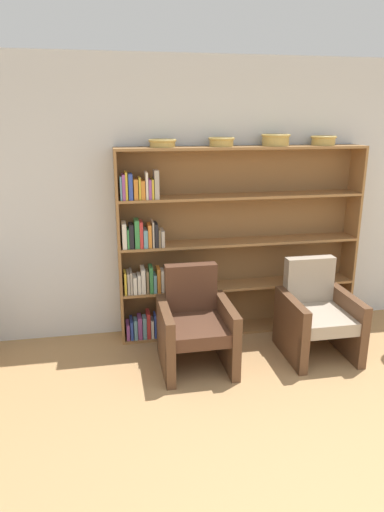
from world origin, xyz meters
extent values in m
cube|color=silver|center=(0.00, 2.85, 1.38)|extent=(12.00, 0.06, 2.75)
cube|color=olive|center=(-1.32, 2.66, 0.96)|extent=(0.02, 0.30, 1.91)
cube|color=olive|center=(1.12, 2.66, 0.96)|extent=(0.02, 0.30, 1.91)
cube|color=olive|center=(-0.10, 2.66, 1.90)|extent=(2.42, 0.30, 0.02)
cube|color=olive|center=(-0.10, 2.66, 0.01)|extent=(2.42, 0.30, 0.03)
cube|color=brown|center=(-0.10, 2.80, 0.96)|extent=(2.42, 0.01, 1.91)
cube|color=#994C99|center=(-1.27, 2.62, 0.11)|extent=(0.03, 0.18, 0.17)
cube|color=#334CB2|center=(-1.23, 2.63, 0.12)|extent=(0.03, 0.20, 0.20)
cube|color=#669EB2|center=(-1.19, 2.59, 0.13)|extent=(0.03, 0.13, 0.21)
cube|color=#994C99|center=(-1.15, 2.60, 0.14)|extent=(0.04, 0.15, 0.23)
cube|color=#669EB2|center=(-1.10, 2.59, 0.14)|extent=(0.04, 0.13, 0.23)
cube|color=red|center=(-1.06, 2.61, 0.16)|extent=(0.04, 0.16, 0.27)
cube|color=white|center=(-1.03, 2.59, 0.12)|extent=(0.03, 0.14, 0.19)
cube|color=#334CB2|center=(-1.00, 2.59, 0.15)|extent=(0.02, 0.13, 0.25)
cube|color=black|center=(-0.96, 2.60, 0.11)|extent=(0.04, 0.14, 0.16)
cube|color=orange|center=(-0.91, 2.59, 0.16)|extent=(0.04, 0.12, 0.27)
cube|color=white|center=(-0.87, 2.59, 0.15)|extent=(0.04, 0.12, 0.25)
cube|color=#994C99|center=(-0.83, 2.59, 0.15)|extent=(0.02, 0.13, 0.25)
cube|color=#B2A899|center=(-0.81, 2.63, 0.16)|extent=(0.02, 0.20, 0.27)
cube|color=gold|center=(-0.78, 2.61, 0.16)|extent=(0.03, 0.17, 0.27)
cube|color=olive|center=(-0.10, 2.66, 0.50)|extent=(2.42, 0.30, 0.02)
cube|color=gold|center=(-1.28, 2.60, 0.63)|extent=(0.02, 0.16, 0.22)
cube|color=#B2A899|center=(-1.25, 2.62, 0.62)|extent=(0.02, 0.19, 0.22)
cube|color=#B2A899|center=(-1.22, 2.63, 0.63)|extent=(0.02, 0.20, 0.22)
cube|color=white|center=(-1.18, 2.61, 0.60)|extent=(0.04, 0.16, 0.18)
cube|color=white|center=(-1.14, 2.60, 0.61)|extent=(0.03, 0.14, 0.19)
cube|color=white|center=(-1.10, 2.62, 0.64)|extent=(0.04, 0.19, 0.25)
cube|color=#7F6B4C|center=(-1.06, 2.59, 0.63)|extent=(0.02, 0.12, 0.23)
cube|color=#388C47|center=(-1.02, 2.60, 0.65)|extent=(0.04, 0.16, 0.27)
cube|color=#669EB2|center=(-0.99, 2.60, 0.61)|extent=(0.03, 0.15, 0.18)
cube|color=orange|center=(-0.95, 2.60, 0.64)|extent=(0.03, 0.15, 0.24)
cube|color=white|center=(-0.91, 2.60, 0.63)|extent=(0.04, 0.14, 0.22)
cube|color=black|center=(-0.88, 2.59, 0.64)|extent=(0.02, 0.13, 0.25)
cube|color=olive|center=(-0.10, 2.66, 0.97)|extent=(2.42, 0.30, 0.02)
cube|color=white|center=(-1.27, 2.63, 1.10)|extent=(0.04, 0.20, 0.24)
cube|color=#388C47|center=(-1.23, 2.61, 1.08)|extent=(0.02, 0.16, 0.19)
cube|color=black|center=(-1.20, 2.61, 1.10)|extent=(0.04, 0.16, 0.23)
cube|color=#388C47|center=(-1.15, 2.62, 1.12)|extent=(0.04, 0.18, 0.27)
cube|color=red|center=(-1.11, 2.60, 1.11)|extent=(0.03, 0.15, 0.25)
cube|color=#669EB2|center=(-1.07, 2.62, 1.07)|extent=(0.04, 0.19, 0.17)
cube|color=orange|center=(-1.03, 2.62, 1.09)|extent=(0.03, 0.19, 0.22)
cube|color=#B2A899|center=(-0.99, 2.63, 1.11)|extent=(0.02, 0.20, 0.25)
cube|color=black|center=(-0.96, 2.63, 1.09)|extent=(0.03, 0.20, 0.23)
cube|color=#7F6B4C|center=(-0.93, 2.61, 1.07)|extent=(0.02, 0.16, 0.17)
cube|color=#B2A899|center=(-0.90, 2.62, 1.06)|extent=(0.03, 0.18, 0.16)
cube|color=olive|center=(-0.10, 2.66, 1.44)|extent=(2.42, 0.30, 0.02)
cube|color=#669EB2|center=(-1.28, 2.60, 1.56)|extent=(0.02, 0.15, 0.22)
cube|color=#994C99|center=(-1.25, 2.61, 1.57)|extent=(0.03, 0.16, 0.23)
cube|color=gold|center=(-1.23, 2.62, 1.58)|extent=(0.02, 0.18, 0.25)
cube|color=#334CB2|center=(-1.19, 2.60, 1.57)|extent=(0.04, 0.15, 0.24)
cube|color=orange|center=(-1.14, 2.60, 1.54)|extent=(0.04, 0.14, 0.19)
cube|color=gold|center=(-1.11, 2.59, 1.55)|extent=(0.02, 0.13, 0.21)
cube|color=orange|center=(-1.08, 2.62, 1.54)|extent=(0.04, 0.18, 0.17)
cube|color=white|center=(-1.04, 2.61, 1.57)|extent=(0.02, 0.17, 0.25)
cube|color=#994C99|center=(-1.01, 2.62, 1.54)|extent=(0.03, 0.18, 0.18)
cube|color=gold|center=(-0.99, 2.62, 1.54)|extent=(0.02, 0.18, 0.18)
cube|color=#B2A899|center=(-0.95, 2.61, 1.58)|extent=(0.04, 0.17, 0.27)
cylinder|color=tan|center=(-0.88, 2.66, 1.95)|extent=(0.24, 0.24, 0.07)
torus|color=tan|center=(-0.88, 2.66, 1.98)|extent=(0.26, 0.26, 0.02)
cylinder|color=tan|center=(-0.31, 2.66, 1.95)|extent=(0.23, 0.23, 0.08)
torus|color=tan|center=(-0.31, 2.66, 1.99)|extent=(0.25, 0.25, 0.02)
cylinder|color=tan|center=(0.22, 2.66, 1.97)|extent=(0.26, 0.26, 0.11)
torus|color=tan|center=(0.22, 2.66, 2.01)|extent=(0.28, 0.28, 0.02)
cylinder|color=tan|center=(0.72, 2.66, 1.96)|extent=(0.23, 0.23, 0.09)
torus|color=tan|center=(0.72, 2.66, 1.99)|extent=(0.25, 0.25, 0.02)
cube|color=brown|center=(-0.40, 1.67, 0.18)|extent=(0.07, 0.07, 0.35)
cube|color=brown|center=(-0.97, 1.67, 0.18)|extent=(0.07, 0.07, 0.35)
cube|color=brown|center=(-0.40, 2.28, 0.18)|extent=(0.07, 0.07, 0.35)
cube|color=brown|center=(-0.97, 2.28, 0.18)|extent=(0.07, 0.07, 0.35)
cube|color=#4C2D1E|center=(-0.68, 1.97, 0.38)|extent=(0.48, 0.64, 0.12)
cube|color=#4C2D1E|center=(-0.69, 2.25, 0.65)|extent=(0.48, 0.12, 0.47)
cube|color=brown|center=(-0.40, 1.97, 0.30)|extent=(0.08, 0.68, 0.59)
cube|color=brown|center=(-0.96, 1.97, 0.30)|extent=(0.08, 0.68, 0.59)
cube|color=brown|center=(0.77, 1.67, 0.18)|extent=(0.07, 0.07, 0.35)
cube|color=brown|center=(0.20, 1.67, 0.18)|extent=(0.07, 0.07, 0.35)
cube|color=brown|center=(0.77, 2.28, 0.18)|extent=(0.07, 0.07, 0.35)
cube|color=brown|center=(0.20, 2.28, 0.18)|extent=(0.07, 0.07, 0.35)
cube|color=tan|center=(0.49, 1.97, 0.38)|extent=(0.48, 0.64, 0.12)
cube|color=tan|center=(0.49, 2.25, 0.65)|extent=(0.48, 0.12, 0.47)
cube|color=brown|center=(0.77, 1.97, 0.30)|extent=(0.08, 0.68, 0.59)
cube|color=brown|center=(0.21, 1.97, 0.30)|extent=(0.08, 0.68, 0.59)
camera|label=1|loc=(-1.41, -1.65, 2.18)|focal=32.00mm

